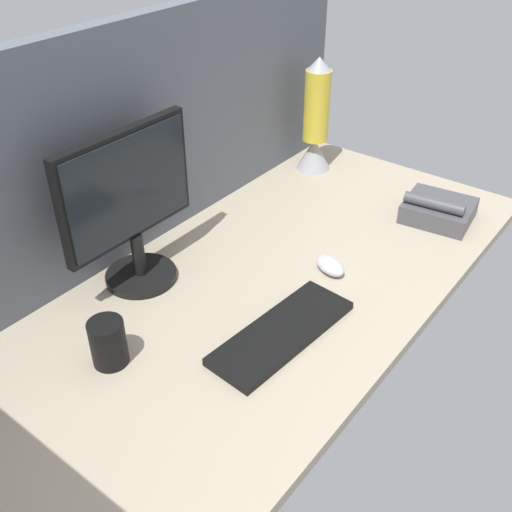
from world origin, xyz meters
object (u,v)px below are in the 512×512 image
mug_black_travel (108,343)px  desk_phone (438,210)px  monitor (130,204)px  mouse (330,266)px  lava_lamp (316,124)px  keyboard (282,332)px

mug_black_travel → desk_phone: bearing=-17.5°
mug_black_travel → monitor: bearing=35.2°
mouse → desk_phone: bearing=8.1°
mouse → mug_black_travel: mug_black_travel is taller
monitor → desk_phone: 89.69cm
mug_black_travel → lava_lamp: lava_lamp is taller
mouse → desk_phone: size_ratio=0.46×
keyboard → desk_phone: 69.42cm
monitor → mug_black_travel: 34.13cm
mouse → keyboard: bearing=-147.3°
keyboard → mouse: 28.14cm
monitor → desk_phone: size_ratio=1.89×
keyboard → desk_phone: bearing=-0.9°
monitor → lava_lamp: monitor is taller
mouse → mug_black_travel: 60.03cm
monitor → mug_black_travel: size_ratio=3.71×
monitor → mug_black_travel: (-24.52, -17.29, -16.26)cm
keyboard → desk_phone: size_ratio=1.76×
keyboard → lava_lamp: 87.07cm
monitor → desk_phone: monitor is taller
keyboard → lava_lamp: bearing=33.0°
keyboard → mug_black_travel: mug_black_travel is taller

